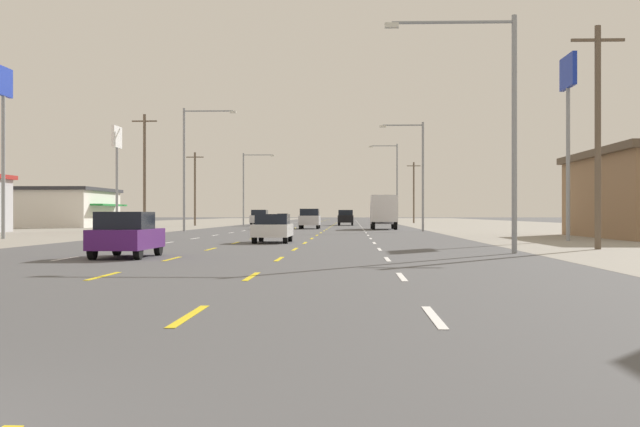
# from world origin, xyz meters

# --- Properties ---
(ground_plane) EXTENTS (572.00, 572.00, 0.00)m
(ground_plane) POSITION_xyz_m (0.00, 66.00, 0.00)
(ground_plane) COLOR #4C4C4F
(lot_apron_left) EXTENTS (28.00, 440.00, 0.01)m
(lot_apron_left) POSITION_xyz_m (-24.75, 66.00, 0.00)
(lot_apron_left) COLOR gray
(lot_apron_left) RESTS_ON ground
(lot_apron_right) EXTENTS (28.00, 440.00, 0.01)m
(lot_apron_right) POSITION_xyz_m (24.75, 66.00, 0.00)
(lot_apron_right) COLOR gray
(lot_apron_right) RESTS_ON ground
(lane_markings) EXTENTS (10.64, 227.60, 0.01)m
(lane_markings) POSITION_xyz_m (0.00, 104.50, 0.01)
(lane_markings) COLOR white
(lane_markings) RESTS_ON ground
(hatchback_inner_left_nearest) EXTENTS (1.72, 3.90, 1.54)m
(hatchback_inner_left_nearest) POSITION_xyz_m (-3.47, 22.79, 0.78)
(hatchback_inner_left_nearest) COLOR #4C196B
(hatchback_inner_left_nearest) RESTS_ON ground
(sedan_center_turn_near) EXTENTS (1.80, 4.50, 1.46)m
(sedan_center_turn_near) POSITION_xyz_m (0.07, 37.58, 0.76)
(sedan_center_turn_near) COLOR white
(sedan_center_turn_near) RESTS_ON ground
(box_truck_far_right_mid) EXTENTS (2.40, 7.20, 3.23)m
(box_truck_far_right_mid) POSITION_xyz_m (7.20, 74.80, 1.84)
(box_truck_far_right_mid) COLOR silver
(box_truck_far_right_mid) RESTS_ON ground
(sedan_inner_left_midfar) EXTENTS (1.80, 4.50, 1.46)m
(sedan_inner_left_midfar) POSITION_xyz_m (-3.61, 76.19, 0.76)
(sedan_inner_left_midfar) COLOR black
(sedan_inner_left_midfar) RESTS_ON ground
(suv_center_turn_far) EXTENTS (1.98, 4.90, 1.98)m
(suv_center_turn_far) POSITION_xyz_m (-0.01, 77.51, 1.03)
(suv_center_turn_far) COLOR silver
(suv_center_turn_far) RESTS_ON ground
(suv_far_left_farther) EXTENTS (1.98, 4.90, 1.98)m
(suv_far_left_farther) POSITION_xyz_m (-7.21, 97.58, 1.03)
(suv_far_left_farther) COLOR silver
(suv_far_left_farther) RESTS_ON ground
(suv_inner_right_farthest) EXTENTS (1.98, 4.90, 1.98)m
(suv_inner_right_farthest) POSITION_xyz_m (3.40, 101.62, 1.03)
(suv_inner_right_farthest) COLOR black
(suv_inner_right_farthest) RESTS_ON ground
(hatchback_far_left_distant_a) EXTENTS (1.72, 3.90, 1.54)m
(hatchback_far_left_distant_a) POSITION_xyz_m (-6.90, 128.98, 0.78)
(hatchback_far_left_distant_a) COLOR #B28C33
(hatchback_far_left_distant_a) RESTS_ON ground
(storefront_left_row_2) EXTENTS (10.30, 14.32, 4.36)m
(storefront_left_row_2) POSITION_xyz_m (-27.97, 87.32, 2.20)
(storefront_left_row_2) COLOR silver
(storefront_left_row_2) RESTS_ON ground
(pole_sign_left_row_1) EXTENTS (0.24, 2.27, 10.18)m
(pole_sign_left_row_1) POSITION_xyz_m (-16.50, 43.57, 7.77)
(pole_sign_left_row_1) COLOR gray
(pole_sign_left_row_1) RESTS_ON ground
(pole_sign_left_row_2) EXTENTS (0.24, 2.42, 8.95)m
(pole_sign_left_row_2) POSITION_xyz_m (-15.86, 65.21, 6.94)
(pole_sign_left_row_2) COLOR gray
(pole_sign_left_row_2) RESTS_ON ground
(pole_sign_right_row_1) EXTENTS (0.24, 2.78, 10.09)m
(pole_sign_right_row_1) POSITION_xyz_m (15.89, 40.81, 7.93)
(pole_sign_right_row_1) COLOR gray
(pole_sign_right_row_1) RESTS_ON ground
(streetlight_right_row_0) EXTENTS (4.91, 0.26, 8.87)m
(streetlight_right_row_0) POSITION_xyz_m (9.57, 26.27, 5.28)
(streetlight_right_row_0) COLOR gray
(streetlight_right_row_0) RESTS_ON ground
(streetlight_left_row_1) EXTENTS (4.56, 0.26, 10.49)m
(streetlight_left_row_1) POSITION_xyz_m (-9.70, 65.45, 6.08)
(streetlight_left_row_1) COLOR gray
(streetlight_left_row_1) RESTS_ON ground
(streetlight_right_row_1) EXTENTS (3.74, 0.26, 9.22)m
(streetlight_right_row_1) POSITION_xyz_m (9.78, 65.45, 5.33)
(streetlight_right_row_1) COLOR gray
(streetlight_right_row_1) RESTS_ON ground
(streetlight_left_row_2) EXTENTS (4.24, 0.26, 9.53)m
(streetlight_left_row_2) POSITION_xyz_m (-9.71, 104.63, 5.55)
(streetlight_left_row_2) COLOR gray
(streetlight_left_row_2) RESTS_ON ground
(streetlight_right_row_2) EXTENTS (3.83, 0.26, 10.69)m
(streetlight_right_row_2) POSITION_xyz_m (9.81, 104.63, 6.09)
(streetlight_right_row_2) COLOR gray
(streetlight_right_row_2) RESTS_ON ground
(utility_pole_right_row_0) EXTENTS (2.20, 0.26, 9.28)m
(utility_pole_right_row_0) POSITION_xyz_m (14.31, 29.97, 4.83)
(utility_pole_right_row_0) COLOR brown
(utility_pole_right_row_0) RESTS_ON ground
(utility_pole_left_row_1) EXTENTS (2.20, 0.26, 10.14)m
(utility_pole_left_row_1) POSITION_xyz_m (-13.87, 66.74, 5.27)
(utility_pole_left_row_1) COLOR brown
(utility_pole_left_row_1) RESTS_ON ground
(utility_pole_left_row_2) EXTENTS (2.20, 0.26, 9.25)m
(utility_pole_left_row_2) POSITION_xyz_m (-15.62, 99.38, 4.82)
(utility_pole_left_row_2) COLOR brown
(utility_pole_left_row_2) RESTS_ON ground
(utility_pole_right_row_3) EXTENTS (2.20, 0.26, 9.78)m
(utility_pole_right_row_3) POSITION_xyz_m (14.16, 128.74, 5.09)
(utility_pole_right_row_3) COLOR brown
(utility_pole_right_row_3) RESTS_ON ground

